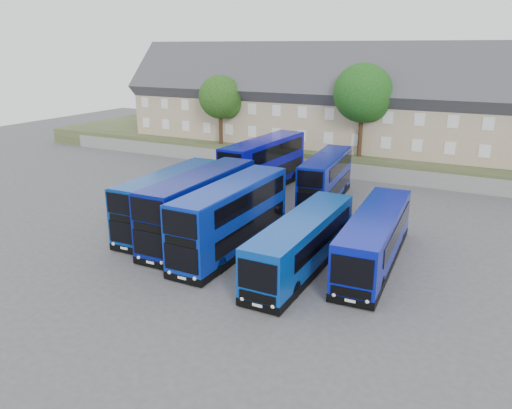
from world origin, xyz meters
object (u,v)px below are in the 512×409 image
object	(u,v)px
coach_east_a	(302,244)
tree_mid	(364,95)
dd_front_mid	(200,207)
tree_west	(222,99)
dd_front_left	(170,202)

from	to	relation	value
coach_east_a	tree_mid	bearing A→B (deg)	97.98
dd_front_mid	coach_east_a	xyz separation A→B (m)	(8.08, -1.49, -0.65)
coach_east_a	tree_west	world-z (taller)	tree_west
dd_front_left	tree_west	bearing A→B (deg)	109.88
dd_front_mid	coach_east_a	distance (m)	8.24
dd_front_mid	tree_west	size ratio (longest dim) A/B	1.48
dd_front_mid	tree_west	xyz separation A→B (m)	(-11.23, 21.69, 4.85)
dd_front_left	tree_mid	bearing A→B (deg)	68.87
dd_front_mid	tree_mid	bearing A→B (deg)	77.02
dd_front_left	dd_front_mid	distance (m)	2.98
dd_front_left	coach_east_a	world-z (taller)	dd_front_left
dd_front_left	tree_mid	xyz separation A→B (m)	(7.70, 21.65, 6.03)
dd_front_left	coach_east_a	distance (m)	11.20
tree_mid	tree_west	bearing A→B (deg)	-178.21
tree_mid	dd_front_mid	bearing A→B (deg)	-102.14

